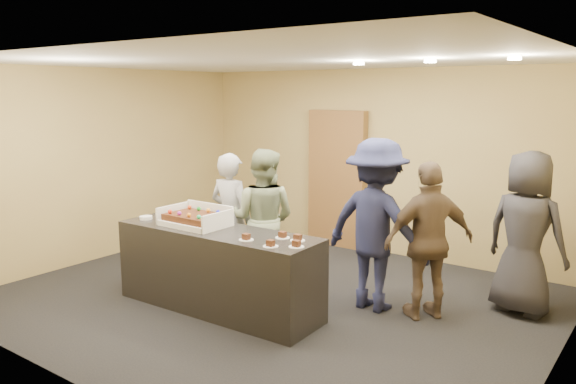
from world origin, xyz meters
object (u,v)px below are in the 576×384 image
object	(u,v)px
person_server_grey	(231,218)
person_dark_suit	(526,233)
cake_box	(197,221)
sheet_cake	(195,217)
person_brown_extra	(429,241)
storage_cabinet	(337,179)
serving_counter	(218,270)
person_sage_man	(263,219)
person_navy_man	(376,225)
plate_stack	(146,218)

from	to	relation	value
person_server_grey	person_dark_suit	xyz separation A→B (m)	(3.21, 1.10, 0.07)
cake_box	sheet_cake	world-z (taller)	cake_box
person_server_grey	person_brown_extra	distance (m)	2.46
cake_box	person_brown_extra	size ratio (longest dim) A/B	0.43
storage_cabinet	cake_box	size ratio (longest dim) A/B	2.88
cake_box	person_server_grey	world-z (taller)	person_server_grey
serving_counter	person_dark_suit	xyz separation A→B (m)	(2.73, 1.86, 0.44)
storage_cabinet	person_server_grey	xyz separation A→B (m)	(-0.17, -2.25, -0.23)
person_sage_man	person_brown_extra	xyz separation A→B (m)	(2.00, 0.27, -0.02)
person_server_grey	person_navy_man	world-z (taller)	person_navy_man
person_brown_extra	person_dark_suit	world-z (taller)	person_dark_suit
serving_counter	person_sage_man	xyz separation A→B (m)	(-0.05, 0.86, 0.40)
person_dark_suit	storage_cabinet	bearing A→B (deg)	-8.68
serving_counter	storage_cabinet	distance (m)	3.08
serving_counter	person_dark_suit	distance (m)	3.34
cake_box	person_dark_suit	world-z (taller)	person_dark_suit
person_brown_extra	serving_counter	bearing A→B (deg)	-18.38
serving_counter	person_sage_man	bearing A→B (deg)	92.10
storage_cabinet	person_navy_man	xyz separation A→B (m)	(1.68, -1.96, -0.10)
person_sage_man	person_dark_suit	xyz separation A→B (m)	(2.79, 1.00, 0.03)
cake_box	person_navy_man	world-z (taller)	person_navy_man
person_brown_extra	plate_stack	bearing A→B (deg)	-25.70
cake_box	person_dark_suit	xyz separation A→B (m)	(3.07, 1.83, -0.06)
plate_stack	person_brown_extra	distance (m)	3.22
sheet_cake	person_dark_suit	bearing A→B (deg)	31.23
cake_box	person_sage_man	distance (m)	0.89
storage_cabinet	sheet_cake	xyz separation A→B (m)	(-0.03, -3.01, -0.05)
storage_cabinet	person_dark_suit	world-z (taller)	storage_cabinet
person_dark_suit	person_server_grey	bearing A→B (deg)	30.90
sheet_cake	person_brown_extra	distance (m)	2.56
person_server_grey	person_brown_extra	size ratio (longest dim) A/B	0.98
sheet_cake	person_navy_man	world-z (taller)	person_navy_man
storage_cabinet	cake_box	xyz separation A→B (m)	(-0.03, -2.98, -0.10)
storage_cabinet	cake_box	world-z (taller)	storage_cabinet
sheet_cake	plate_stack	distance (m)	0.70
serving_counter	person_brown_extra	bearing A→B (deg)	28.69
person_server_grey	person_brown_extra	bearing A→B (deg)	-173.96
person_navy_man	person_brown_extra	world-z (taller)	person_navy_man
sheet_cake	person_server_grey	world-z (taller)	person_server_grey
storage_cabinet	person_dark_suit	size ratio (longest dim) A/B	1.18
cake_box	person_navy_man	xyz separation A→B (m)	(1.71, 1.03, -0.00)
person_navy_man	sheet_cake	bearing A→B (deg)	34.91
serving_counter	plate_stack	bearing A→B (deg)	-174.85
person_sage_man	storage_cabinet	bearing A→B (deg)	-101.64
cake_box	person_server_grey	bearing A→B (deg)	101.07
person_brown_extra	person_dark_suit	distance (m)	1.07
serving_counter	person_server_grey	distance (m)	0.97
person_sage_man	cake_box	bearing A→B (deg)	53.19
person_server_grey	person_navy_man	distance (m)	1.88
storage_cabinet	person_dark_suit	xyz separation A→B (m)	(3.04, -1.15, -0.16)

